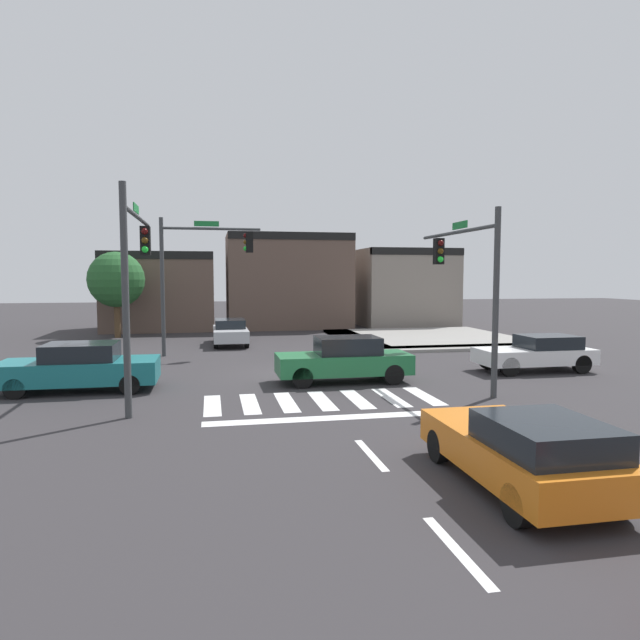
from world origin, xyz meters
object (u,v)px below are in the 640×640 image
object	(u,v)px
traffic_signal_northwest	(199,262)
car_white	(537,353)
traffic_signal_southwest	(135,260)
car_silver	(230,332)
car_orange	(523,449)
car_green	(344,360)
roadside_tree	(116,280)
car_teal	(80,367)
traffic_signal_southeast	(466,268)

from	to	relation	value
traffic_signal_northwest	car_white	xyz separation A→B (m)	(12.60, -6.82, -3.52)
car_white	traffic_signal_southwest	bearing A→B (deg)	8.83
traffic_signal_northwest	car_silver	size ratio (longest dim) A/B	1.40
traffic_signal_northwest	car_silver	xyz separation A→B (m)	(1.46, 3.73, -3.54)
car_white	car_orange	distance (m)	12.69
traffic_signal_southwest	car_green	xyz separation A→B (m)	(6.52, 1.51, -3.28)
traffic_signal_northwest	roadside_tree	size ratio (longest dim) A/B	1.23
traffic_signal_northwest	car_green	size ratio (longest dim) A/B	1.37
car_white	car_teal	bearing A→B (deg)	1.84
traffic_signal_southeast	car_teal	size ratio (longest dim) A/B	1.20
roadside_tree	traffic_signal_southwest	bearing A→B (deg)	-79.34
traffic_signal_southwest	car_teal	world-z (taller)	traffic_signal_southwest
car_orange	car_silver	bearing A→B (deg)	11.05
car_green	traffic_signal_southwest	bearing A→B (deg)	13.03
traffic_signal_southwest	traffic_signal_southeast	xyz separation A→B (m)	(10.31, 0.27, -0.19)
car_silver	roadside_tree	xyz separation A→B (m)	(-6.36, 4.64, 2.69)
car_green	roadside_tree	distance (m)	18.85
car_orange	car_green	bearing A→B (deg)	3.97
traffic_signal_southwest	car_silver	world-z (taller)	traffic_signal_southwest
car_white	roadside_tree	world-z (taller)	roadside_tree
car_silver	roadside_tree	world-z (taller)	roadside_tree
car_green	car_orange	bearing A→B (deg)	93.97
car_green	roadside_tree	world-z (taller)	roadside_tree
car_green	car_orange	distance (m)	9.91
traffic_signal_northwest	car_teal	distance (m)	8.87
traffic_signal_southwest	car_silver	distance (m)	13.55
traffic_signal_southwest	traffic_signal_northwest	xyz separation A→B (m)	(1.62, 9.03, 0.17)
car_orange	roadside_tree	bearing A→B (deg)	22.13
roadside_tree	car_green	bearing A→B (deg)	-58.34
car_silver	car_teal	xyz separation A→B (m)	(-5.04, -11.07, 0.06)
traffic_signal_southwest	car_white	size ratio (longest dim) A/B	1.38
traffic_signal_northwest	car_teal	bearing A→B (deg)	-115.98
car_silver	car_orange	xyz separation A→B (m)	(4.13, -21.14, 0.01)
traffic_signal_northwest	car_orange	xyz separation A→B (m)	(5.59, -17.40, -3.53)
traffic_signal_southeast	car_green	world-z (taller)	traffic_signal_southeast
car_orange	car_white	bearing A→B (deg)	-33.49
traffic_signal_southeast	car_teal	world-z (taller)	traffic_signal_southeast
traffic_signal_southwest	traffic_signal_northwest	bearing A→B (deg)	-10.16
roadside_tree	traffic_signal_southeast	bearing A→B (deg)	-51.58
car_teal	car_orange	distance (m)	13.62
traffic_signal_southwest	traffic_signal_southeast	distance (m)	10.31
traffic_signal_southeast	traffic_signal_northwest	xyz separation A→B (m)	(-8.69, 8.75, 0.36)
car_teal	car_green	bearing A→B (deg)	178.79
traffic_signal_southeast	car_teal	xyz separation A→B (m)	(-12.27, 1.41, -3.11)
traffic_signal_northwest	car_teal	world-z (taller)	traffic_signal_northwest
car_white	car_green	size ratio (longest dim) A/B	0.95
traffic_signal_northwest	traffic_signal_southwest	bearing A→B (deg)	-100.16
car_orange	traffic_signal_northwest	bearing A→B (deg)	17.81
car_white	car_silver	xyz separation A→B (m)	(-11.13, 10.55, -0.02)
traffic_signal_southeast	car_white	distance (m)	5.38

